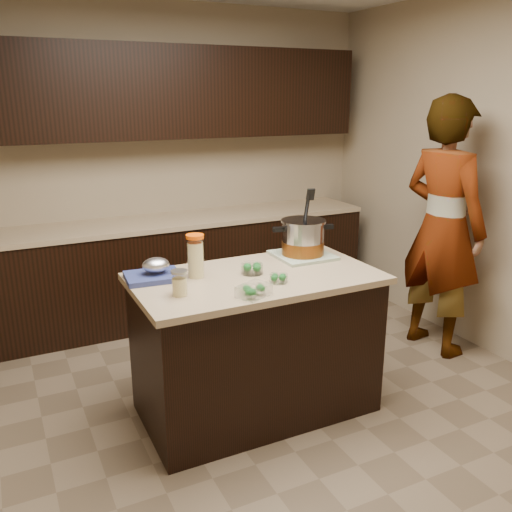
{
  "coord_description": "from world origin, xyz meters",
  "views": [
    {
      "loc": [
        -1.35,
        -2.74,
        1.93
      ],
      "look_at": [
        0.0,
        0.0,
        1.02
      ],
      "focal_mm": 38.0,
      "sensor_mm": 36.0,
      "label": 1
    }
  ],
  "objects": [
    {
      "name": "broccoli_tub_rect",
      "position": [
        -0.16,
        -0.31,
        0.93
      ],
      "size": [
        0.21,
        0.19,
        0.06
      ],
      "rotation": [
        0.0,
        0.0,
        0.43
      ],
      "color": "silver",
      "rests_on": "island"
    },
    {
      "name": "broccoli_tub_right",
      "position": [
        0.06,
        -0.17,
        0.92
      ],
      "size": [
        0.12,
        0.12,
        0.05
      ],
      "rotation": [
        0.0,
        0.0,
        -0.11
      ],
      "color": "silver",
      "rests_on": "island"
    },
    {
      "name": "blue_tray",
      "position": [
        -0.56,
        0.2,
        0.94
      ],
      "size": [
        0.33,
        0.27,
        0.12
      ],
      "rotation": [
        0.0,
        0.0,
        -0.08
      ],
      "color": "navy",
      "rests_on": "island"
    },
    {
      "name": "lemonade_pitcher",
      "position": [
        -0.33,
        0.13,
        1.02
      ],
      "size": [
        0.13,
        0.13,
        0.25
      ],
      "rotation": [
        0.0,
        0.0,
        0.33
      ],
      "color": "#DACA85",
      "rests_on": "island"
    },
    {
      "name": "mason_jar",
      "position": [
        -0.51,
        -0.12,
        0.97
      ],
      "size": [
        0.11,
        0.11,
        0.15
      ],
      "rotation": [
        0.0,
        0.0,
        0.2
      ],
      "color": "#DACA85",
      "rests_on": "island"
    },
    {
      "name": "ground_plane",
      "position": [
        0.0,
        0.0,
        0.0
      ],
      "size": [
        4.0,
        4.0,
        0.0
      ],
      "primitive_type": "plane",
      "color": "brown",
      "rests_on": "ground"
    },
    {
      "name": "broccoli_tub_left",
      "position": [
        -0.01,
        0.04,
        0.93
      ],
      "size": [
        0.14,
        0.14,
        0.06
      ],
      "rotation": [
        0.0,
        0.0,
        0.04
      ],
      "color": "silver",
      "rests_on": "island"
    },
    {
      "name": "stock_pot",
      "position": [
        0.45,
        0.21,
        1.02
      ],
      "size": [
        0.41,
        0.35,
        0.42
      ],
      "rotation": [
        0.0,
        0.0,
        -0.23
      ],
      "color": "#B7B7BC",
      "rests_on": "dish_towel"
    },
    {
      "name": "person",
      "position": [
        1.67,
        0.19,
        0.97
      ],
      "size": [
        0.55,
        0.76,
        1.94
      ],
      "primitive_type": "imported",
      "rotation": [
        0.0,
        0.0,
        1.69
      ],
      "color": "gray",
      "rests_on": "ground"
    },
    {
      "name": "back_cabinets",
      "position": [
        0.0,
        1.74,
        0.94
      ],
      "size": [
        3.6,
        0.63,
        2.33
      ],
      "color": "black",
      "rests_on": "ground"
    },
    {
      "name": "island",
      "position": [
        0.0,
        0.0,
        0.45
      ],
      "size": [
        1.46,
        0.81,
        0.9
      ],
      "color": "black",
      "rests_on": "ground"
    },
    {
      "name": "dish_towel",
      "position": [
        0.45,
        0.21,
        0.91
      ],
      "size": [
        0.36,
        0.36,
        0.02
      ],
      "primitive_type": "cube",
      "rotation": [
        0.0,
        0.0,
        -0.01
      ],
      "color": "#587851",
      "rests_on": "island"
    },
    {
      "name": "room_shell",
      "position": [
        0.0,
        0.0,
        1.71
      ],
      "size": [
        4.04,
        4.04,
        2.72
      ],
      "color": "tan",
      "rests_on": "ground"
    }
  ]
}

